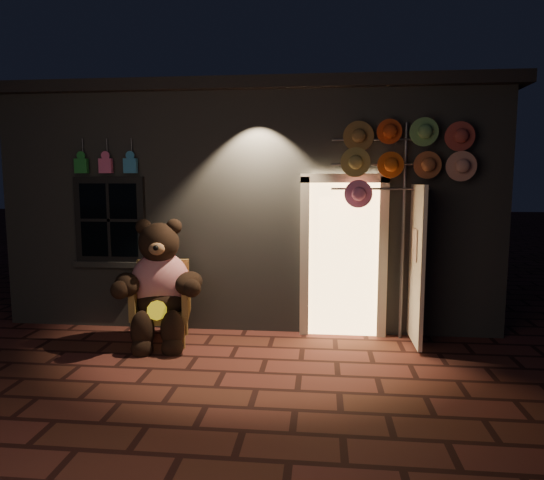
# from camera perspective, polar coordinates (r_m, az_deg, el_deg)

# --- Properties ---
(ground) EXTENTS (60.00, 60.00, 0.00)m
(ground) POSITION_cam_1_polar(r_m,az_deg,el_deg) (5.57, -5.67, -15.13)
(ground) COLOR #5C2923
(ground) RESTS_ON ground
(shop_building) EXTENTS (7.30, 5.95, 3.51)m
(shop_building) POSITION_cam_1_polar(r_m,az_deg,el_deg) (9.11, -0.76, 4.69)
(shop_building) COLOR slate
(shop_building) RESTS_ON ground
(wicker_armchair) EXTENTS (0.83, 0.78, 1.04)m
(wicker_armchair) POSITION_cam_1_polar(r_m,az_deg,el_deg) (6.57, -12.80, -7.07)
(wicker_armchair) COLOR olive
(wicker_armchair) RESTS_ON ground
(teddy_bear) EXTENTS (1.19, 1.03, 1.67)m
(teddy_bear) POSITION_cam_1_polar(r_m,az_deg,el_deg) (6.38, -13.09, -5.20)
(teddy_bear) COLOR red
(teddy_bear) RESTS_ON ground
(hat_rack) EXTENTS (1.76, 0.22, 2.85)m
(hat_rack) POSITION_cam_1_polar(r_m,az_deg,el_deg) (6.42, 15.03, 9.36)
(hat_rack) COLOR #59595E
(hat_rack) RESTS_ON ground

